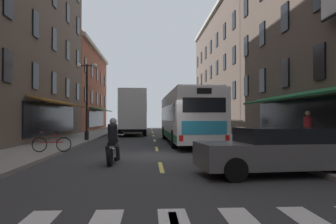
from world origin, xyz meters
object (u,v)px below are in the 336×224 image
bicycle_near (52,144)px  sedan_near (279,150)px  transit_bus (187,117)px  pedestrian_mid (308,131)px  box_truck (133,113)px  pedestrian_near (225,125)px  motorcycle_rider (113,144)px  street_lamp_twin (87,97)px  sedan_mid (134,126)px

bicycle_near → sedan_near: bearing=-34.2°
transit_bus → pedestrian_mid: size_ratio=6.77×
box_truck → pedestrian_near: box_truck is taller
bicycle_near → pedestrian_mid: pedestrian_mid is taller
sedan_near → pedestrian_near: 17.02m
sedan_near → pedestrian_near: pedestrian_near is taller
box_truck → pedestrian_mid: (8.40, -17.19, -1.03)m
sedan_near → motorcycle_rider: size_ratio=2.30×
street_lamp_twin → sedan_near: bearing=-59.1°
box_truck → pedestrian_mid: size_ratio=4.21×
pedestrian_near → sedan_mid: bearing=163.3°
transit_bus → motorcycle_rider: transit_bus is taller
sedan_mid → motorcycle_rider: size_ratio=2.20×
bicycle_near → transit_bus: bearing=44.6°
motorcycle_rider → street_lamp_twin: bearing=105.3°
sedan_mid → pedestrian_mid: (8.66, -25.74, 0.37)m
motorcycle_rider → pedestrian_near: bearing=62.5°
sedan_near → street_lamp_twin: bearing=120.9°
box_truck → pedestrian_near: size_ratio=4.48×
transit_bus → sedan_near: 12.26m
pedestrian_mid → street_lamp_twin: bearing=-125.1°
box_truck → sedan_near: (5.31, -21.66, -1.41)m
bicycle_near → sedan_mid: bearing=84.2°
box_truck → sedan_mid: size_ratio=1.69×
transit_bus → pedestrian_mid: 8.87m
transit_bus → street_lamp_twin: 6.95m
box_truck → bicycle_near: 16.49m
box_truck → sedan_mid: (-0.26, 8.55, -1.39)m
bicycle_near → pedestrian_mid: size_ratio=0.94×
box_truck → motorcycle_rider: bearing=-89.3°
transit_bus → motorcycle_rider: (-3.76, -9.52, -1.01)m
pedestrian_near → pedestrian_mid: 12.41m
sedan_near → pedestrian_mid: size_ratio=2.61×
motorcycle_rider → pedestrian_mid: pedestrian_mid is taller
sedan_mid → sedan_near: bearing=-79.5°
pedestrian_near → street_lamp_twin: bearing=-118.8°
sedan_near → sedan_mid: sedan_mid is taller
transit_bus → pedestrian_near: bearing=52.2°
box_truck → bicycle_near: bearing=-99.7°
sedan_near → box_truck: bearing=103.8°
street_lamp_twin → pedestrian_near: bearing=18.5°
pedestrian_mid → box_truck: bearing=-150.3°
sedan_near → pedestrian_mid: pedestrian_mid is taller
street_lamp_twin → motorcycle_rider: bearing=-74.7°
transit_bus → bicycle_near: 9.57m
motorcycle_rider → pedestrian_near: (7.41, 14.23, 0.34)m
sedan_near → pedestrian_mid: (3.09, 4.47, 0.38)m
motorcycle_rider → pedestrian_near: 16.05m
sedan_mid → transit_bus: bearing=-76.7°
motorcycle_rider → bicycle_near: 4.15m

